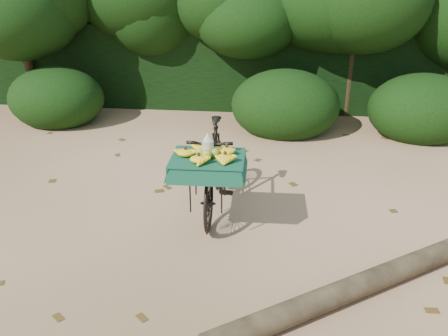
# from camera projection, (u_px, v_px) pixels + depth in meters

# --- Properties ---
(ground) EXTENTS (80.00, 80.00, 0.00)m
(ground) POSITION_uv_depth(u_px,v_px,m) (152.00, 250.00, 5.34)
(ground) COLOR tan
(ground) RESTS_ON ground
(vendor_bicycle) EXTENTS (0.85, 1.93, 1.16)m
(vendor_bicycle) POSITION_uv_depth(u_px,v_px,m) (213.00, 167.00, 6.01)
(vendor_bicycle) COLOR black
(vendor_bicycle) RESTS_ON ground
(fallen_log) EXTENTS (2.75, 2.02, 0.23)m
(fallen_log) POSITION_uv_depth(u_px,v_px,m) (352.00, 288.00, 4.54)
(fallen_log) COLOR brown
(fallen_log) RESTS_ON ground
(hedge_backdrop) EXTENTS (26.00, 1.80, 1.80)m
(hedge_backdrop) POSITION_uv_depth(u_px,v_px,m) (219.00, 62.00, 10.72)
(hedge_backdrop) COLOR black
(hedge_backdrop) RESTS_ON ground
(tree_row) EXTENTS (14.50, 2.00, 4.00)m
(tree_row) POSITION_uv_depth(u_px,v_px,m) (182.00, 14.00, 9.61)
(tree_row) COLOR black
(tree_row) RESTS_ON ground
(bush_clumps) EXTENTS (8.80, 1.70, 0.90)m
(bush_clumps) POSITION_uv_depth(u_px,v_px,m) (232.00, 107.00, 9.03)
(bush_clumps) COLOR black
(bush_clumps) RESTS_ON ground
(leaf_litter) EXTENTS (7.00, 7.30, 0.01)m
(leaf_litter) POSITION_uv_depth(u_px,v_px,m) (165.00, 221.00, 5.93)
(leaf_litter) COLOR #4D3514
(leaf_litter) RESTS_ON ground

